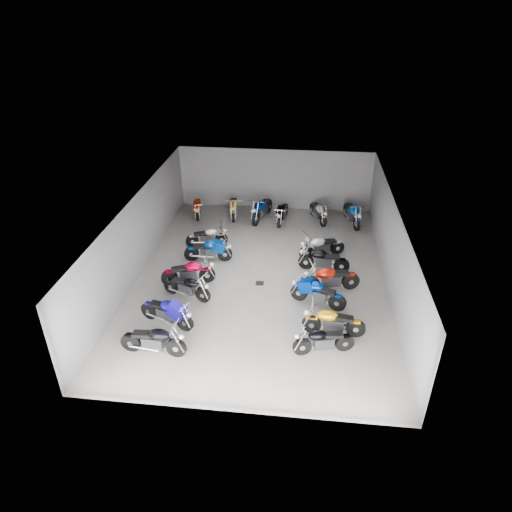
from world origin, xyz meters
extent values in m
plane|color=#A19E99|center=(0.00, 0.00, 0.00)|extent=(14.00, 14.00, 0.00)
cube|color=slate|center=(0.00, 7.00, 1.60)|extent=(10.00, 0.10, 3.20)
cube|color=slate|center=(-5.00, 0.00, 1.60)|extent=(0.10, 14.00, 3.20)
cube|color=slate|center=(5.00, 0.00, 1.60)|extent=(0.10, 14.00, 3.20)
cube|color=black|center=(0.00, 0.00, 3.22)|extent=(10.00, 14.00, 0.04)
cube|color=black|center=(0.00, -0.50, 0.01)|extent=(0.32, 0.32, 0.01)
cylinder|color=black|center=(-2.18, -4.97, 0.33)|extent=(0.67, 0.18, 0.66)
cylinder|color=black|center=(-3.68, -4.87, 0.33)|extent=(0.67, 0.20, 0.66)
cube|color=#2D2D30|center=(-2.93, -4.92, 0.44)|extent=(0.69, 0.36, 0.42)
ellipsoid|color=black|center=(-2.71, -4.94, 0.77)|extent=(0.73, 0.46, 0.37)
cube|color=black|center=(-3.27, -4.90, 0.73)|extent=(0.65, 0.33, 0.19)
cylinder|color=black|center=(-2.23, -3.69, 0.33)|extent=(0.66, 0.36, 0.66)
cylinder|color=black|center=(-3.63, -3.16, 0.33)|extent=(0.67, 0.38, 0.66)
cube|color=#2D2D30|center=(-2.93, -3.42, 0.43)|extent=(0.74, 0.53, 0.41)
ellipsoid|color=#150EA0|center=(-2.72, -3.50, 0.76)|extent=(0.80, 0.63, 0.37)
cube|color=black|center=(-3.24, -3.31, 0.72)|extent=(0.69, 0.49, 0.19)
cylinder|color=black|center=(-1.97, -1.98, 0.31)|extent=(0.62, 0.31, 0.61)
cylinder|color=black|center=(-3.28, -1.54, 0.31)|extent=(0.63, 0.33, 0.61)
cube|color=#2D2D30|center=(-2.63, -1.76, 0.40)|extent=(0.68, 0.47, 0.38)
ellipsoid|color=black|center=(-2.43, -1.83, 0.71)|extent=(0.74, 0.57, 0.34)
cube|color=black|center=(-2.92, -1.66, 0.67)|extent=(0.64, 0.44, 0.17)
cylinder|color=black|center=(-2.09, -0.63, 0.33)|extent=(0.67, 0.29, 0.65)
cylinder|color=black|center=(-3.52, -0.99, 0.33)|extent=(0.67, 0.31, 0.65)
cube|color=#2D2D30|center=(-2.81, -0.81, 0.43)|extent=(0.72, 0.46, 0.41)
ellipsoid|color=#990024|center=(-2.59, -0.75, 0.76)|extent=(0.77, 0.57, 0.37)
cube|color=black|center=(-3.12, -0.89, 0.71)|extent=(0.67, 0.43, 0.19)
cylinder|color=black|center=(-1.67, 1.13, 0.32)|extent=(0.65, 0.19, 0.64)
cylinder|color=black|center=(-3.11, 0.98, 0.32)|extent=(0.65, 0.21, 0.64)
cube|color=#2D2D30|center=(-2.39, 1.06, 0.42)|extent=(0.67, 0.36, 0.40)
ellipsoid|color=navy|center=(-2.17, 1.08, 0.74)|extent=(0.71, 0.46, 0.36)
cube|color=black|center=(-2.71, 1.02, 0.70)|extent=(0.63, 0.34, 0.18)
cylinder|color=black|center=(-2.09, 2.54, 0.29)|extent=(0.59, 0.26, 0.58)
cylinder|color=black|center=(-3.37, 2.20, 0.29)|extent=(0.60, 0.28, 0.58)
cube|color=#2D2D30|center=(-2.73, 2.37, 0.38)|extent=(0.64, 0.42, 0.36)
ellipsoid|color=silver|center=(-2.53, 2.42, 0.67)|extent=(0.69, 0.51, 0.33)
cube|color=black|center=(-3.01, 2.29, 0.64)|extent=(0.60, 0.39, 0.17)
cylinder|color=black|center=(1.77, -4.45, 0.31)|extent=(0.63, 0.28, 0.62)
cylinder|color=black|center=(3.12, -4.10, 0.31)|extent=(0.63, 0.29, 0.62)
cube|color=#2D2D30|center=(2.44, -4.28, 0.40)|extent=(0.68, 0.44, 0.39)
ellipsoid|color=black|center=(2.24, -4.33, 0.71)|extent=(0.73, 0.54, 0.35)
cube|color=black|center=(2.74, -4.20, 0.67)|extent=(0.64, 0.41, 0.18)
cylinder|color=black|center=(2.05, -3.30, 0.33)|extent=(0.66, 0.16, 0.65)
cylinder|color=black|center=(3.53, -3.36, 0.33)|extent=(0.66, 0.18, 0.65)
cube|color=#2D2D30|center=(2.79, -3.33, 0.43)|extent=(0.67, 0.33, 0.41)
ellipsoid|color=orange|center=(2.57, -3.32, 0.75)|extent=(0.71, 0.43, 0.37)
cube|color=black|center=(3.11, -3.34, 0.71)|extent=(0.63, 0.31, 0.19)
cylinder|color=black|center=(1.58, -1.45, 0.33)|extent=(0.66, 0.34, 0.65)
cylinder|color=black|center=(2.98, -1.94, 0.33)|extent=(0.67, 0.36, 0.65)
cube|color=#2D2D30|center=(2.28, -1.70, 0.43)|extent=(0.73, 0.51, 0.41)
ellipsoid|color=#00258C|center=(2.07, -1.62, 0.76)|extent=(0.79, 0.62, 0.37)
cube|color=black|center=(2.59, -1.81, 0.72)|extent=(0.68, 0.48, 0.19)
cylinder|color=black|center=(2.03, -0.89, 0.35)|extent=(0.70, 0.32, 0.69)
cylinder|color=black|center=(3.55, -0.47, 0.35)|extent=(0.71, 0.34, 0.69)
cube|color=#2D2D30|center=(2.79, -0.68, 0.45)|extent=(0.76, 0.50, 0.43)
ellipsoid|color=#9A170A|center=(2.56, -0.74, 0.80)|extent=(0.82, 0.61, 0.39)
cube|color=black|center=(3.12, -0.59, 0.76)|extent=(0.72, 0.47, 0.20)
cylinder|color=black|center=(1.80, 0.86, 0.32)|extent=(0.66, 0.20, 0.65)
cylinder|color=black|center=(3.26, 0.71, 0.32)|extent=(0.66, 0.22, 0.65)
cube|color=#2D2D30|center=(2.53, 0.78, 0.43)|extent=(0.69, 0.37, 0.41)
ellipsoid|color=black|center=(2.31, 0.81, 0.75)|extent=(0.73, 0.47, 0.37)
cube|color=black|center=(2.85, 0.75, 0.71)|extent=(0.64, 0.34, 0.18)
cylinder|color=black|center=(1.80, 1.66, 0.32)|extent=(0.64, 0.38, 0.64)
cylinder|color=black|center=(3.14, 2.24, 0.32)|extent=(0.65, 0.39, 0.64)
cube|color=#2D2D30|center=(2.47, 1.95, 0.42)|extent=(0.72, 0.54, 0.40)
ellipsoid|color=silver|center=(2.27, 1.87, 0.75)|extent=(0.79, 0.64, 0.36)
cube|color=black|center=(2.77, 2.08, 0.70)|extent=(0.68, 0.50, 0.18)
cylinder|color=black|center=(-3.74, 4.91, 0.30)|extent=(0.23, 0.61, 0.60)
cylinder|color=black|center=(-4.00, 6.25, 0.30)|extent=(0.25, 0.61, 0.60)
cube|color=#2D2D30|center=(-3.87, 5.58, 0.39)|extent=(0.39, 0.65, 0.37)
ellipsoid|color=#A91E01|center=(-3.83, 5.38, 0.69)|extent=(0.49, 0.70, 0.34)
cube|color=black|center=(-3.93, 5.87, 0.65)|extent=(0.37, 0.61, 0.17)
cylinder|color=black|center=(-1.91, 4.99, 0.33)|extent=(0.22, 0.66, 0.65)
cylinder|color=black|center=(-2.10, 6.45, 0.33)|extent=(0.24, 0.67, 0.65)
cube|color=#2D2D30|center=(-2.00, 5.72, 0.43)|extent=(0.39, 0.70, 0.41)
ellipsoid|color=#D29000|center=(-1.98, 5.50, 0.75)|extent=(0.49, 0.74, 0.37)
cube|color=black|center=(-2.05, 6.04, 0.71)|extent=(0.36, 0.65, 0.19)
cylinder|color=black|center=(-0.75, 4.69, 0.37)|extent=(0.35, 0.75, 0.74)
cylinder|color=black|center=(-0.28, 6.29, 0.37)|extent=(0.38, 0.75, 0.74)
cube|color=#2D2D30|center=(-0.51, 5.49, 0.48)|extent=(0.54, 0.81, 0.46)
ellipsoid|color=navy|center=(-0.59, 5.25, 0.85)|extent=(0.66, 0.88, 0.41)
cube|color=black|center=(-0.41, 5.84, 0.80)|extent=(0.51, 0.76, 0.21)
cylinder|color=black|center=(0.44, 4.62, 0.32)|extent=(0.22, 0.64, 0.63)
cylinder|color=black|center=(0.66, 6.04, 0.32)|extent=(0.24, 0.65, 0.63)
cube|color=#2D2D30|center=(0.55, 5.33, 0.41)|extent=(0.39, 0.68, 0.39)
ellipsoid|color=black|center=(0.51, 5.11, 0.73)|extent=(0.49, 0.72, 0.36)
cube|color=black|center=(0.59, 5.64, 0.69)|extent=(0.37, 0.64, 0.18)
cylinder|color=black|center=(2.58, 4.96, 0.32)|extent=(0.34, 0.65, 0.64)
cylinder|color=black|center=(2.07, 6.32, 0.32)|extent=(0.36, 0.65, 0.64)
cube|color=#2D2D30|center=(2.33, 5.64, 0.42)|extent=(0.51, 0.71, 0.40)
ellipsoid|color=#B4B5BC|center=(2.40, 5.43, 0.74)|extent=(0.61, 0.78, 0.36)
cube|color=black|center=(2.21, 5.94, 0.70)|extent=(0.47, 0.67, 0.18)
cylinder|color=black|center=(4.19, 4.73, 0.35)|extent=(0.31, 0.72, 0.71)
cylinder|color=black|center=(3.81, 6.29, 0.35)|extent=(0.33, 0.73, 0.71)
cube|color=#2D2D30|center=(4.00, 5.51, 0.46)|extent=(0.49, 0.78, 0.44)
ellipsoid|color=#08449A|center=(4.06, 5.28, 0.82)|extent=(0.61, 0.83, 0.40)
cube|color=black|center=(3.92, 5.86, 0.77)|extent=(0.46, 0.73, 0.20)
camera|label=1|loc=(1.55, -15.64, 10.01)|focal=32.00mm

